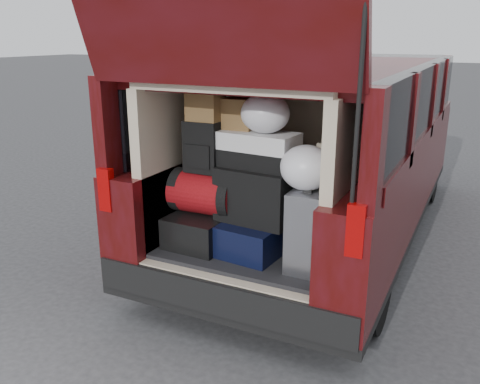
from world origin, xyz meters
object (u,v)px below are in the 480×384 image
Objects in this scene: navy_hardshell at (254,236)px; twotone_duffel at (258,150)px; black_soft_case at (257,195)px; red_duffel at (205,192)px; backpack at (203,147)px; black_hardshell at (205,227)px; silver_roller at (309,229)px.

twotone_duffel is (-0.01, 0.06, 0.62)m from navy_hardshell.
black_soft_case is at bearing -68.62° from twotone_duffel.
navy_hardshell is at bearing -97.11° from black_soft_case.
red_duffel is 0.34m from backpack.
black_hardshell is 0.51m from black_soft_case.
navy_hardshell is at bearing -0.99° from red_duffel.
black_hardshell reaches higher than navy_hardshell.
black_hardshell is 1.19× the size of red_duffel.
twotone_duffel reaches higher than navy_hardshell.
silver_roller is 0.46m from black_soft_case.
black_hardshell is at bearing -171.89° from black_soft_case.
navy_hardshell is 0.62m from twotone_duffel.
black_hardshell is at bearing 165.30° from red_duffel.
navy_hardshell is 1.08× the size of red_duffel.
backpack reaches higher than silver_roller.
backpack is (-0.41, -0.03, 0.31)m from black_soft_case.
backpack is (0.00, -0.01, 0.61)m from black_hardshell.
black_soft_case is (0.00, 0.02, 0.30)m from navy_hardshell.
navy_hardshell is 0.47m from silver_roller.
red_duffel is 1.32× the size of backpack.
red_duffel is 0.52m from twotone_duffel.
silver_roller is 0.84m from red_duffel.
black_soft_case is 1.45× the size of backpack.
red_duffel is at bearing -165.46° from twotone_duffel.
red_duffel is at bearing 174.28° from silver_roller.
black_soft_case is 0.51m from backpack.
twotone_duffel reaches higher than black_soft_case.
navy_hardshell is at bearing 0.51° from backpack.
backpack is (-0.01, -0.00, 0.34)m from red_duffel.
backpack reaches higher than navy_hardshell.
black_hardshell is 1.57× the size of backpack.
backpack is at bearing -165.09° from twotone_duffel.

